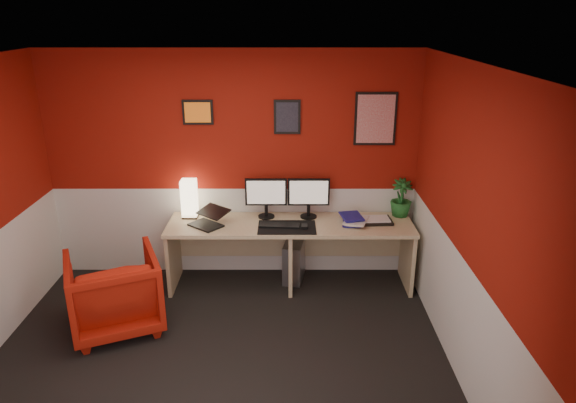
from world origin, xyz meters
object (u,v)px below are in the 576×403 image
object	(u,v)px
shoji_lamp	(189,200)
monitor_right	(309,192)
laptop	(205,216)
zen_tray	(375,221)
desk	(290,254)
monitor_left	(266,192)
potted_plant	(401,198)
pc_tower	(294,259)
armchair	(114,292)

from	to	relation	value
shoji_lamp	monitor_right	distance (m)	1.29
laptop	zen_tray	world-z (taller)	laptop
desk	monitor_left	size ratio (longest dim) A/B	4.48
potted_plant	pc_tower	size ratio (longest dim) A/B	0.92
monitor_left	laptop	bearing A→B (deg)	-158.13
armchair	desk	bearing A→B (deg)	-176.71
laptop	potted_plant	bearing A→B (deg)	47.76
shoji_lamp	monitor_left	xyz separation A→B (m)	(0.83, -0.01, 0.09)
pc_tower	monitor_left	bearing A→B (deg)	-174.64
monitor_right	potted_plant	distance (m)	1.01
potted_plant	pc_tower	world-z (taller)	potted_plant
pc_tower	potted_plant	bearing A→B (deg)	12.48
laptop	monitor_right	xyz separation A→B (m)	(1.08, 0.25, 0.18)
shoji_lamp	pc_tower	size ratio (longest dim) A/B	0.89
monitor_left	potted_plant	bearing A→B (deg)	1.65
monitor_right	armchair	distance (m)	2.20
monitor_left	pc_tower	bearing A→B (deg)	-3.98
monitor_left	pc_tower	xyz separation A→B (m)	(0.31, -0.02, -0.80)
laptop	potted_plant	world-z (taller)	potted_plant
shoji_lamp	potted_plant	bearing A→B (deg)	0.83
potted_plant	armchair	world-z (taller)	potted_plant
monitor_left	zen_tray	bearing A→B (deg)	-6.82
monitor_left	potted_plant	distance (m)	1.47
laptop	armchair	world-z (taller)	laptop
shoji_lamp	potted_plant	world-z (taller)	potted_plant
desk	zen_tray	xyz separation A→B (m)	(0.90, 0.04, 0.38)
zen_tray	potted_plant	bearing A→B (deg)	30.86
laptop	potted_plant	size ratio (longest dim) A/B	0.80
potted_plant	zen_tray	bearing A→B (deg)	-149.14
monitor_left	shoji_lamp	bearing A→B (deg)	179.39
desk	monitor_right	distance (m)	0.71
potted_plant	monitor_left	bearing A→B (deg)	-178.35
pc_tower	armchair	world-z (taller)	armchair
pc_tower	armchair	distance (m)	1.96
laptop	pc_tower	bearing A→B (deg)	53.63
desk	potted_plant	distance (m)	1.35
desk	laptop	size ratio (longest dim) A/B	7.88
potted_plant	shoji_lamp	bearing A→B (deg)	-179.17
monitor_left	armchair	distance (m)	1.83
laptop	zen_tray	size ratio (longest dim) A/B	0.94
monitor_left	armchair	size ratio (longest dim) A/B	0.71
monitor_right	zen_tray	distance (m)	0.77
monitor_left	monitor_right	world-z (taller)	same
desk	monitor_left	distance (m)	0.73
shoji_lamp	armchair	size ratio (longest dim) A/B	0.49
desk	monitor_right	size ratio (longest dim) A/B	4.48
desk	pc_tower	bearing A→B (deg)	73.86
zen_tray	pc_tower	bearing A→B (deg)	172.17
monitor_left	armchair	bearing A→B (deg)	-144.58
shoji_lamp	zen_tray	distance (m)	2.01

